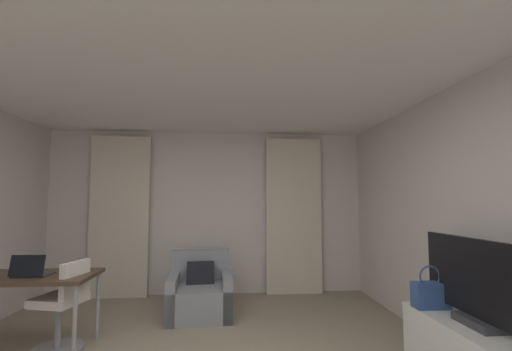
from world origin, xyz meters
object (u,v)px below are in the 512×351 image
Objects in this scene: desk at (21,281)px; desk_chair at (62,311)px; tv_flatscreen at (477,284)px; handbag_primary at (430,294)px; laptop at (32,272)px; armchair at (200,294)px.

desk is 0.51m from desk_chair.
tv_flatscreen reaches higher than handbag_primary.
laptop is (-0.28, -0.05, 0.40)m from desk_chair.
handbag_primary reaches higher than desk_chair.
armchair is 0.96× the size of desk_chair.
desk is 3.88m from handbag_primary.
tv_flatscreen is (3.92, -1.12, 0.17)m from desk.
tv_flatscreen reaches higher than desk_chair.
armchair is 1.97m from desk.
laptop is at bearing -28.55° from desk.
tv_flatscreen is (3.51, -1.09, 0.46)m from desk_chair.
tv_flatscreen is at bearing -76.70° from handbag_primary.
handbag_primary is at bearing 103.30° from tv_flatscreen.
armchair is 1.60m from desk_chair.
desk_chair is (-1.27, -0.97, 0.13)m from armchair.
armchair is at bearing 29.10° from desk.
armchair is 3.10m from tv_flatscreen.
tv_flatscreen is at bearing -15.46° from laptop.
laptop is at bearing -146.90° from armchair.
armchair reaches higher than desk.
desk_chair is at bearing -3.84° from desk.
handbag_primary is (-0.10, 0.44, -0.19)m from tv_flatscreen.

